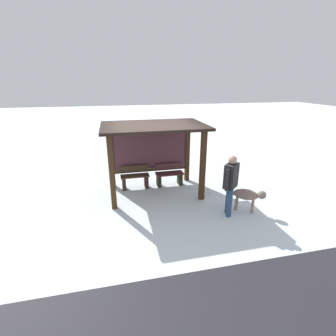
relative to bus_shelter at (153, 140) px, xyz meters
name	(u,v)px	position (x,y,z in m)	size (l,w,h in m)	color
ground_plane	(155,192)	(0.00, -0.22, -1.69)	(60.00, 60.00, 0.00)	white
bus_shelter	(153,140)	(0.00, 0.00, 0.00)	(3.09, 2.01, 2.21)	#3C2715
bench_left_inside	(135,179)	(-0.59, 0.27, -1.35)	(0.95, 0.35, 0.75)	#443020
bench_center_inside	(169,176)	(0.59, 0.27, -1.37)	(0.95, 0.41, 0.73)	#502929
person_walking	(231,181)	(1.69, -2.03, -0.71)	(0.52, 0.49, 1.67)	#242324
dog	(248,195)	(2.29, -1.96, -1.22)	(0.89, 0.67, 0.66)	gray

